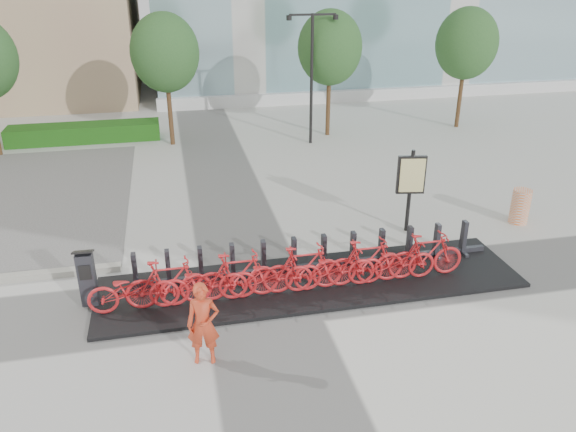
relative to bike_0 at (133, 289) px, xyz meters
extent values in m
plane|color=silver|center=(2.60, 0.05, -0.57)|extent=(120.00, 120.00, 0.00)
cube|color=#176317|center=(-2.40, 13.25, -0.22)|extent=(6.00, 1.20, 0.70)
cylinder|color=#4B361A|center=(1.10, 12.05, 0.93)|extent=(0.18, 0.18, 3.00)
ellipsoid|color=#265324|center=(1.10, 12.05, 3.03)|extent=(2.60, 2.60, 2.99)
cylinder|color=#4B361A|center=(7.60, 12.05, 0.93)|extent=(0.18, 0.18, 3.00)
ellipsoid|color=#265324|center=(7.60, 12.05, 3.03)|extent=(2.60, 2.60, 2.99)
cylinder|color=#4B361A|center=(13.60, 12.05, 0.93)|extent=(0.18, 0.18, 3.00)
ellipsoid|color=#265324|center=(13.60, 12.05, 3.03)|extent=(2.60, 2.60, 2.99)
cylinder|color=black|center=(6.60, 11.05, 1.93)|extent=(0.12, 0.12, 5.00)
cube|color=black|center=(6.15, 11.05, 4.38)|extent=(0.90, 0.08, 0.08)
cube|color=black|center=(7.05, 11.05, 4.38)|extent=(0.90, 0.08, 0.08)
cylinder|color=black|center=(5.70, 11.05, 4.28)|extent=(0.20, 0.20, 0.18)
cylinder|color=black|center=(7.50, 11.05, 4.28)|extent=(0.20, 0.20, 0.18)
cube|color=black|center=(3.90, 0.35, -0.53)|extent=(9.60, 2.40, 0.08)
imported|color=red|center=(0.00, 0.00, 0.00)|extent=(1.87, 0.65, 0.98)
imported|color=red|center=(0.72, 0.00, 0.05)|extent=(1.81, 0.51, 1.09)
imported|color=red|center=(1.44, 0.00, 0.00)|extent=(1.87, 0.65, 0.98)
imported|color=red|center=(2.16, 0.00, 0.05)|extent=(1.81, 0.51, 1.09)
imported|color=red|center=(2.88, 0.00, 0.00)|extent=(1.87, 0.65, 0.98)
imported|color=red|center=(3.60, 0.00, 0.05)|extent=(1.81, 0.51, 1.09)
imported|color=red|center=(4.32, 0.00, 0.00)|extent=(1.87, 0.65, 0.98)
imported|color=red|center=(5.04, 0.00, 0.05)|extent=(1.81, 0.51, 1.09)
imported|color=red|center=(5.76, 0.00, 0.00)|extent=(1.87, 0.65, 0.98)
imported|color=red|center=(6.48, 0.00, 0.05)|extent=(1.81, 0.51, 1.09)
cube|color=#292930|center=(-0.94, 0.45, 0.11)|extent=(0.34, 0.30, 1.19)
cube|color=black|center=(-0.94, 0.45, 0.74)|extent=(0.41, 0.35, 0.16)
cube|color=black|center=(-0.94, 0.30, 0.34)|extent=(0.24, 0.03, 0.33)
imported|color=red|center=(1.30, -1.87, 0.24)|extent=(0.64, 0.46, 1.62)
cylinder|color=orange|center=(10.42, 2.33, -0.08)|extent=(0.59, 0.59, 0.99)
cylinder|color=black|center=(7.13, 2.53, 0.58)|extent=(0.10, 0.10, 2.30)
cube|color=black|center=(7.13, 2.53, 1.05)|extent=(0.76, 0.23, 1.04)
cube|color=#F3E890|center=(7.13, 2.47, 1.05)|extent=(0.64, 0.13, 0.92)
camera|label=1|loc=(1.02, -10.35, 6.14)|focal=35.00mm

